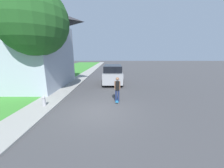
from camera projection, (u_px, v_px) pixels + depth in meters
ground_plane at (97, 110)px, 7.40m from camera, size 120.00×120.00×0.00m
lawn at (29, 85)px, 13.29m from camera, size 10.00×80.00×0.08m
sidewalk at (70, 85)px, 13.25m from camera, size 1.80×80.00×0.10m
house at (17, 42)px, 11.98m from camera, size 9.36×7.87×8.33m
lawn_tree_near at (33, 21)px, 8.61m from camera, size 4.77×4.77×7.79m
suv_parked at (113, 74)px, 14.12m from camera, size 2.21×4.47×2.06m
car_down_street at (116, 69)px, 22.95m from camera, size 1.91×4.18×1.27m
skateboarder at (117, 88)px, 8.52m from camera, size 0.41×0.23×1.75m
skateboard at (117, 101)px, 8.70m from camera, size 0.21×0.77×0.10m
fire_hydrant at (44, 101)px, 7.77m from camera, size 0.20×0.20×0.62m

